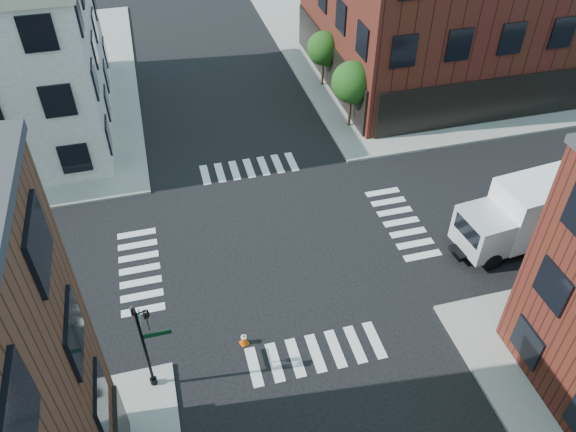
# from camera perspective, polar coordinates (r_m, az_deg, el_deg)

# --- Properties ---
(ground) EXTENTS (120.00, 120.00, 0.00)m
(ground) POSITION_cam_1_polar(r_m,az_deg,el_deg) (29.22, -1.17, -2.91)
(ground) COLOR black
(ground) RESTS_ON ground
(sidewalk_ne) EXTENTS (30.00, 30.00, 0.15)m
(sidewalk_ne) POSITION_cam_1_polar(r_m,az_deg,el_deg) (52.93, 16.45, 16.79)
(sidewalk_ne) COLOR gray
(sidewalk_ne) RESTS_ON ground
(tree_near) EXTENTS (2.69, 2.69, 4.49)m
(tree_near) POSITION_cam_1_polar(r_m,az_deg,el_deg) (37.12, 6.62, 13.16)
(tree_near) COLOR black
(tree_near) RESTS_ON ground
(tree_far) EXTENTS (2.43, 2.43, 4.07)m
(tree_far) POSITION_cam_1_polar(r_m,az_deg,el_deg) (42.32, 3.73, 16.49)
(tree_far) COLOR black
(tree_far) RESTS_ON ground
(signal_pole) EXTENTS (1.29, 1.24, 4.60)m
(signal_pole) POSITION_cam_1_polar(r_m,az_deg,el_deg) (22.29, -14.33, -12.01)
(signal_pole) COLOR black
(signal_pole) RESTS_ON ground
(box_truck) EXTENTS (8.41, 3.30, 3.73)m
(box_truck) POSITION_cam_1_polar(r_m,az_deg,el_deg) (30.91, 24.01, 0.48)
(box_truck) COLOR white
(box_truck) RESTS_ON ground
(traffic_cone) EXTENTS (0.44, 0.44, 0.66)m
(traffic_cone) POSITION_cam_1_polar(r_m,az_deg,el_deg) (24.89, -4.51, -12.32)
(traffic_cone) COLOR #D55709
(traffic_cone) RESTS_ON ground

